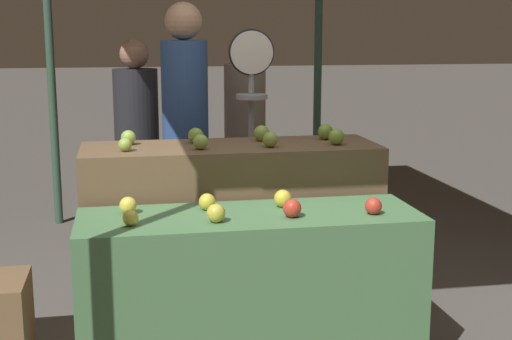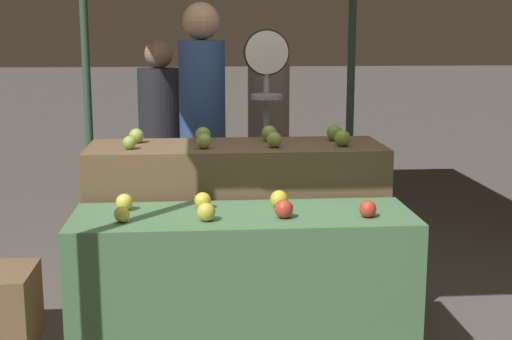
# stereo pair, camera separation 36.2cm
# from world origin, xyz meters

# --- Properties ---
(display_counter_front) EXTENTS (1.61, 0.55, 0.80)m
(display_counter_front) POSITION_xyz_m (0.00, 0.00, 0.40)
(display_counter_front) COLOR #4C7A4C
(display_counter_front) RESTS_ON ground_plane
(display_counter_back) EXTENTS (1.61, 0.55, 1.04)m
(display_counter_back) POSITION_xyz_m (0.00, 0.60, 0.52)
(display_counter_back) COLOR brown
(display_counter_back) RESTS_ON ground_plane
(apple_front_0) EXTENTS (0.07, 0.07, 0.07)m
(apple_front_0) POSITION_xyz_m (-0.56, -0.11, 0.84)
(apple_front_0) COLOR yellow
(apple_front_0) RESTS_ON display_counter_front
(apple_front_1) EXTENTS (0.09, 0.09, 0.09)m
(apple_front_1) POSITION_xyz_m (-0.18, -0.12, 0.84)
(apple_front_1) COLOR gold
(apple_front_1) RESTS_ON display_counter_front
(apple_front_2) EXTENTS (0.09, 0.09, 0.09)m
(apple_front_2) POSITION_xyz_m (0.18, -0.10, 0.85)
(apple_front_2) COLOR red
(apple_front_2) RESTS_ON display_counter_front
(apple_front_3) EXTENTS (0.08, 0.08, 0.08)m
(apple_front_3) POSITION_xyz_m (0.57, -0.11, 0.84)
(apple_front_3) COLOR red
(apple_front_3) RESTS_ON display_counter_front
(apple_front_4) EXTENTS (0.08, 0.08, 0.08)m
(apple_front_4) POSITION_xyz_m (-0.56, 0.11, 0.84)
(apple_front_4) COLOR yellow
(apple_front_4) RESTS_ON display_counter_front
(apple_front_5) EXTENTS (0.08, 0.08, 0.08)m
(apple_front_5) POSITION_xyz_m (-0.19, 0.11, 0.84)
(apple_front_5) COLOR gold
(apple_front_5) RESTS_ON display_counter_front
(apple_front_6) EXTENTS (0.09, 0.09, 0.09)m
(apple_front_6) POSITION_xyz_m (0.18, 0.10, 0.85)
(apple_front_6) COLOR gold
(apple_front_6) RESTS_ON display_counter_front
(apple_back_0) EXTENTS (0.07, 0.07, 0.07)m
(apple_back_0) POSITION_xyz_m (-0.57, 0.49, 1.07)
(apple_back_0) COLOR #8EB247
(apple_back_0) RESTS_ON display_counter_back
(apple_back_1) EXTENTS (0.08, 0.08, 0.08)m
(apple_back_1) POSITION_xyz_m (-0.18, 0.49, 1.08)
(apple_back_1) COLOR #8EB247
(apple_back_1) RESTS_ON display_counter_back
(apple_back_2) EXTENTS (0.08, 0.08, 0.08)m
(apple_back_2) POSITION_xyz_m (0.20, 0.49, 1.08)
(apple_back_2) COLOR #8EB247
(apple_back_2) RESTS_ON display_counter_back
(apple_back_3) EXTENTS (0.09, 0.09, 0.09)m
(apple_back_3) POSITION_xyz_m (0.57, 0.50, 1.08)
(apple_back_3) COLOR #84AD3D
(apple_back_3) RESTS_ON display_counter_back
(apple_back_4) EXTENTS (0.08, 0.08, 0.08)m
(apple_back_4) POSITION_xyz_m (-0.55, 0.71, 1.08)
(apple_back_4) COLOR #8EB247
(apple_back_4) RESTS_ON display_counter_back
(apple_back_5) EXTENTS (0.09, 0.09, 0.09)m
(apple_back_5) POSITION_xyz_m (-0.18, 0.71, 1.08)
(apple_back_5) COLOR #84AD3D
(apple_back_5) RESTS_ON display_counter_back
(apple_back_6) EXTENTS (0.09, 0.09, 0.09)m
(apple_back_6) POSITION_xyz_m (0.19, 0.71, 1.08)
(apple_back_6) COLOR #8EB247
(apple_back_6) RESTS_ON display_counter_back
(apple_back_7) EXTENTS (0.09, 0.09, 0.09)m
(apple_back_7) POSITION_xyz_m (0.56, 0.70, 1.08)
(apple_back_7) COLOR #7AA338
(apple_back_7) RESTS_ON display_counter_back
(produce_scale) EXTENTS (0.29, 0.20, 1.66)m
(produce_scale) POSITION_xyz_m (0.23, 1.22, 1.21)
(produce_scale) COLOR #99999E
(produce_scale) RESTS_ON ground_plane
(person_vendor_at_scale) EXTENTS (0.39, 0.39, 1.83)m
(person_vendor_at_scale) POSITION_xyz_m (-0.18, 1.42, 1.09)
(person_vendor_at_scale) COLOR #2D2D38
(person_vendor_at_scale) RESTS_ON ground_plane
(person_customer_left) EXTENTS (0.43, 0.43, 1.59)m
(person_customer_left) POSITION_xyz_m (-0.48, 2.00, 0.92)
(person_customer_left) COLOR #2D2D38
(person_customer_left) RESTS_ON ground_plane
(person_customer_right) EXTENTS (0.35, 0.35, 1.62)m
(person_customer_right) POSITION_xyz_m (0.32, 2.02, 0.95)
(person_customer_right) COLOR #2D2D38
(person_customer_right) RESTS_ON ground_plane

